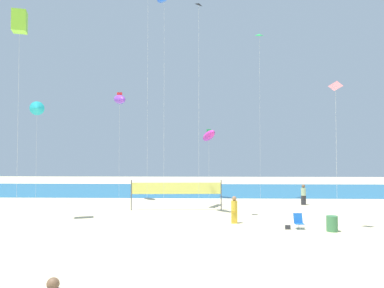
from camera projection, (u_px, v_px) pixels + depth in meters
name	position (u px, v px, depth m)	size (l,w,h in m)	color
ground_plane	(169.00, 241.00, 18.27)	(120.00, 120.00, 0.00)	beige
ocean_band	(191.00, 190.00, 47.31)	(120.00, 20.00, 0.01)	#1E6B99
beachgoer_mustard_shirt	(234.00, 209.00, 23.27)	(0.39, 0.39, 1.72)	gold
beachgoer_sage_shirt	(303.00, 194.00, 32.27)	(0.41, 0.41, 1.80)	#2D2D33
folding_beach_chair	(299.00, 221.00, 21.52)	(0.52, 0.65, 0.89)	#1959B2
trash_barrel	(332.00, 224.00, 20.71)	(0.63, 0.63, 0.88)	#3F7F4C
volleyball_net	(176.00, 190.00, 29.07)	(7.19, 0.47, 2.40)	#4C4C51
beach_handbag	(288.00, 227.00, 21.32)	(0.30, 0.15, 0.24)	#2D2D33
kite_pink_diamond	(335.00, 87.00, 21.26)	(0.68, 0.66, 8.60)	silver
kite_lime_box	(20.00, 22.00, 23.90)	(1.10, 1.10, 13.75)	silver
kite_black_diamond	(199.00, 11.00, 24.93)	(0.70, 0.70, 14.81)	silver
kite_cyan_delta	(37.00, 108.00, 32.36)	(1.25, 0.72, 9.16)	silver
kite_violet_inflatable	(120.00, 99.00, 35.65)	(2.08, 2.68, 10.51)	silver
kite_green_diamond	(259.00, 37.00, 35.96)	(0.80, 0.81, 16.39)	silver
kite_magenta_inflatable	(209.00, 136.00, 37.41)	(1.82, 2.66, 7.14)	silver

